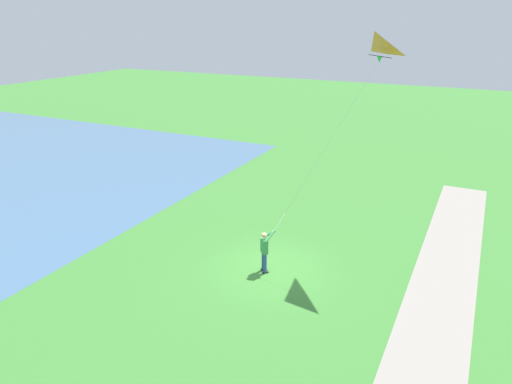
% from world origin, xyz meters
% --- Properties ---
extents(ground_plane, '(120.00, 120.00, 0.00)m').
position_xyz_m(ground_plane, '(0.00, 0.00, 0.00)').
color(ground_plane, '#3D7F33').
extents(walkway_path, '(2.55, 32.01, 0.02)m').
position_xyz_m(walkway_path, '(-6.51, 2.00, 0.01)').
color(walkway_path, gray).
rests_on(walkway_path, ground).
extents(person_kite_flyer, '(0.60, 0.58, 1.83)m').
position_xyz_m(person_kite_flyer, '(0.10, 0.27, 1.05)').
color(person_kite_flyer, '#232328').
rests_on(person_kite_flyer, ground).
extents(flying_kite, '(3.60, 3.33, 7.41)m').
position_xyz_m(flying_kite, '(-2.93, -2.41, 8.65)').
color(flying_kite, orange).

